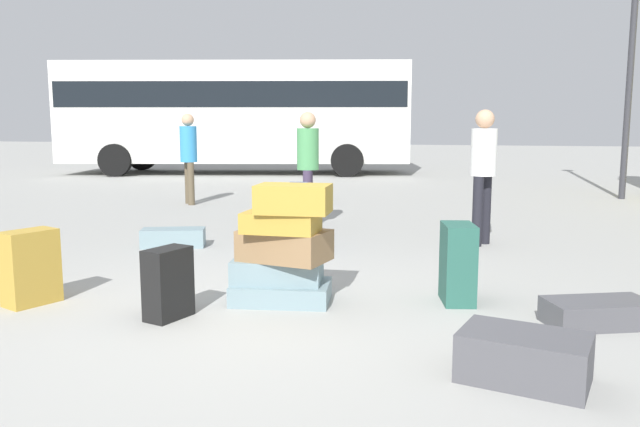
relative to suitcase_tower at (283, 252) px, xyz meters
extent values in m
plane|color=#9E9E99|center=(-0.12, -0.42, -0.42)|extent=(80.00, 80.00, 0.00)
cube|color=gray|center=(-0.03, 0.03, -0.34)|extent=(0.85, 0.61, 0.16)
cube|color=gray|center=(-0.07, 0.07, -0.17)|extent=(0.78, 0.56, 0.19)
cube|color=olive|center=(0.01, 0.01, 0.05)|extent=(0.75, 0.55, 0.24)
cube|color=#B28C33|center=(0.01, -0.08, 0.25)|extent=(0.58, 0.37, 0.16)
cube|color=#B28C33|center=(0.12, -0.11, 0.44)|extent=(0.58, 0.39, 0.22)
cube|color=#4C4C51|center=(1.78, -1.15, -0.28)|extent=(0.78, 0.60, 0.28)
cube|color=#B28C33|center=(-1.96, -0.52, -0.12)|extent=(0.37, 0.46, 0.60)
cube|color=#334F99|center=(-0.55, 2.29, -0.05)|extent=(0.26, 0.38, 0.75)
cube|color=gray|center=(-1.97, 1.92, -0.31)|extent=(0.79, 0.53, 0.22)
cube|color=black|center=(-0.71, -0.59, -0.16)|extent=(0.29, 0.39, 0.53)
cube|color=#4C4C51|center=(2.37, 0.01, -0.33)|extent=(0.83, 0.62, 0.18)
cube|color=#26594C|center=(1.36, 0.37, -0.10)|extent=(0.32, 0.44, 0.64)
cylinder|color=brown|center=(-3.61, 5.69, -0.04)|extent=(0.12, 0.12, 0.76)
cylinder|color=brown|center=(-3.48, 5.52, -0.04)|extent=(0.12, 0.12, 0.76)
cylinder|color=#338CCC|center=(-3.54, 5.60, 0.66)|extent=(0.30, 0.30, 0.64)
sphere|color=tan|center=(-3.54, 5.60, 1.09)|extent=(0.22, 0.22, 0.22)
cylinder|color=#3F334C|center=(-0.80, 3.70, -0.01)|extent=(0.12, 0.12, 0.82)
cylinder|color=#3F334C|center=(-0.76, 3.48, -0.01)|extent=(0.12, 0.12, 0.82)
cylinder|color=#4C9959|center=(-0.78, 3.59, 0.68)|extent=(0.30, 0.30, 0.56)
sphere|color=tan|center=(-0.78, 3.59, 1.07)|extent=(0.22, 0.22, 0.22)
cylinder|color=black|center=(1.60, 3.03, -0.01)|extent=(0.12, 0.12, 0.83)
cylinder|color=black|center=(1.50, 2.83, -0.01)|extent=(0.12, 0.12, 0.83)
cylinder|color=white|center=(1.55, 2.93, 0.69)|extent=(0.30, 0.30, 0.55)
sphere|color=tan|center=(1.55, 2.93, 1.07)|extent=(0.22, 0.22, 0.22)
cube|color=silver|center=(-5.41, 12.60, 1.33)|extent=(10.16, 4.70, 2.80)
cube|color=black|center=(-5.41, 12.60, 1.82)|extent=(9.97, 4.67, 0.70)
cylinder|color=black|center=(-2.59, 14.56, 0.03)|extent=(0.93, 0.45, 0.90)
cylinder|color=black|center=(-2.01, 12.12, 0.03)|extent=(0.93, 0.45, 0.90)
cylinder|color=black|center=(-8.81, 13.08, 0.03)|extent=(0.93, 0.45, 0.90)
cylinder|color=black|center=(-8.24, 10.65, 0.03)|extent=(0.93, 0.45, 0.90)
cylinder|color=#333338|center=(4.21, 8.42, 2.77)|extent=(0.12, 0.12, 6.38)
camera|label=1|loc=(1.50, -4.69, 1.01)|focal=35.12mm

